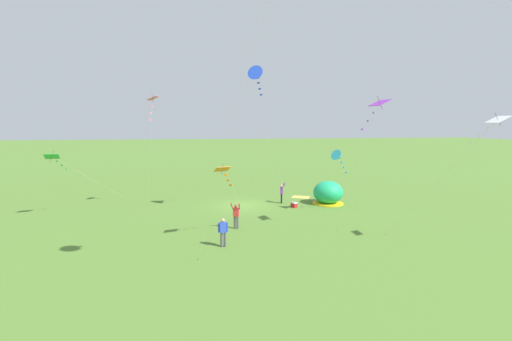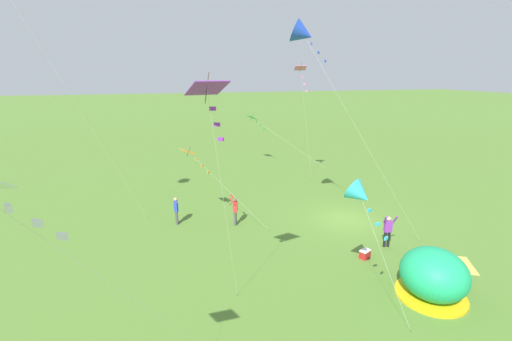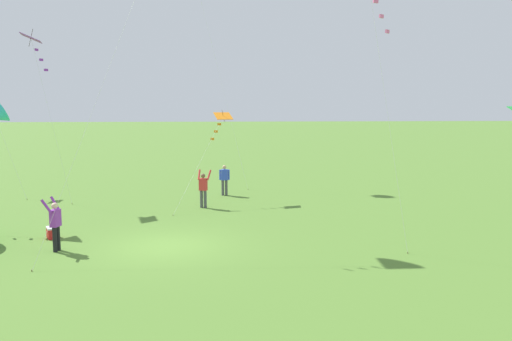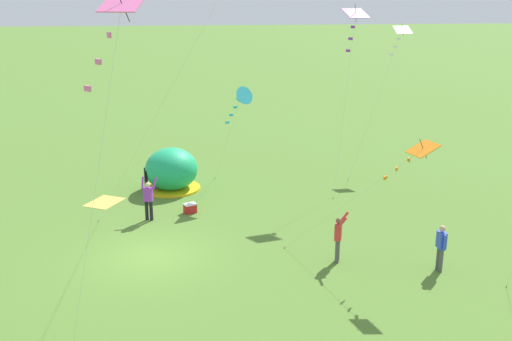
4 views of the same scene
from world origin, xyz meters
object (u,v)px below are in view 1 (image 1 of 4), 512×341
(popup_tent, at_px, (328,193))
(cooler_box, at_px, (294,205))
(person_arms_raised, at_px, (282,192))
(kite_orange, at_px, (224,172))
(kite_blue, at_px, (257,76))
(kite_pink, at_px, (152,103))
(kite_green, at_px, (54,158))
(kite_purple, at_px, (378,107))
(person_watching_sky, at_px, (223,231))
(kite_cyan, at_px, (338,157))
(person_strolling, at_px, (236,215))
(kite_white, at_px, (492,124))

(popup_tent, relative_size, cooler_box, 4.40)
(person_arms_raised, xyz_separation_m, kite_orange, (5.91, 9.46, 3.32))
(person_arms_raised, xyz_separation_m, kite_blue, (2.97, 3.94, 9.84))
(kite_blue, height_order, kite_pink, kite_blue)
(kite_orange, bearing_deg, kite_blue, -118.09)
(kite_green, relative_size, kite_pink, 0.73)
(popup_tent, height_order, cooler_box, popup_tent)
(person_arms_raised, distance_m, kite_pink, 13.69)
(cooler_box, height_order, kite_purple, kite_purple)
(cooler_box, distance_m, person_arms_raised, 2.05)
(person_arms_raised, bearing_deg, person_watching_sky, 60.12)
(kite_blue, bearing_deg, kite_cyan, 176.86)
(kite_pink, bearing_deg, kite_cyan, 165.23)
(popup_tent, height_order, person_arms_raised, popup_tent)
(cooler_box, xyz_separation_m, person_strolling, (5.64, 5.37, 0.78))
(kite_blue, bearing_deg, person_strolling, 58.20)
(popup_tent, distance_m, kite_green, 22.69)
(kite_green, bearing_deg, person_arms_raised, -173.18)
(person_arms_raised, relative_size, kite_orange, 0.39)
(kite_white, relative_size, kite_blue, 0.67)
(popup_tent, xyz_separation_m, kite_green, (22.36, 1.31, 3.64))
(kite_orange, distance_m, kite_purple, 10.47)
(popup_tent, relative_size, kite_green, 0.40)
(person_arms_raised, height_order, kite_orange, kite_orange)
(person_watching_sky, distance_m, kite_pink, 13.87)
(person_arms_raised, bearing_deg, kite_pink, 2.16)
(cooler_box, bearing_deg, person_arms_raised, -68.56)
(person_arms_raised, distance_m, kite_cyan, 6.68)
(person_watching_sky, bearing_deg, popup_tent, -136.47)
(person_watching_sky, height_order, kite_green, kite_green)
(kite_green, height_order, kite_pink, kite_pink)
(popup_tent, bearing_deg, person_arms_raised, -11.91)
(kite_blue, xyz_separation_m, kite_cyan, (-6.55, 0.36, -6.19))
(kite_white, bearing_deg, kite_green, -23.42)
(person_strolling, bearing_deg, kite_purple, 163.22)
(kite_pink, bearing_deg, person_watching_sky, 116.54)
(popup_tent, bearing_deg, kite_cyan, 80.95)
(kite_blue, distance_m, kite_cyan, 9.02)
(cooler_box, xyz_separation_m, person_arms_raised, (0.69, -1.77, 0.78))
(popup_tent, relative_size, kite_purple, 0.31)
(person_watching_sky, height_order, kite_purple, kite_purple)
(cooler_box, distance_m, kite_orange, 10.93)
(kite_blue, bearing_deg, popup_tent, -156.62)
(cooler_box, bearing_deg, kite_orange, 49.34)
(person_arms_raised, relative_size, kite_green, 0.27)
(kite_white, xyz_separation_m, kite_blue, (11.34, -9.76, 3.65))
(person_strolling, xyz_separation_m, kite_white, (-13.32, 6.56, 6.19))
(person_watching_sky, bearing_deg, kite_cyan, -147.04)
(cooler_box, distance_m, person_watching_sky, 11.12)
(person_strolling, xyz_separation_m, kite_orange, (0.96, 2.32, 3.32))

